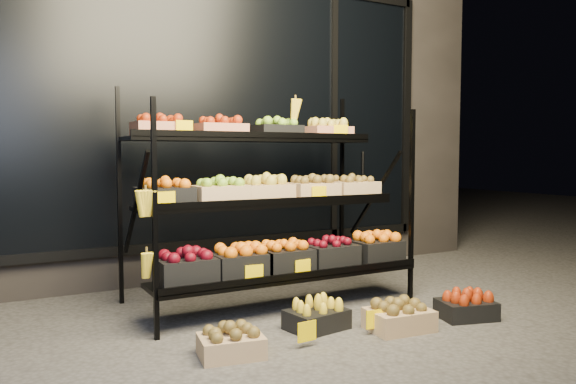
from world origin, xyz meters
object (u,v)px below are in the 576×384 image
floor_crate_midleft (317,315)px  floor_crate_midright (399,316)px  floor_crate_left (231,342)px  display_rack (270,202)px

floor_crate_midleft → floor_crate_midright: floor_crate_midright is taller
floor_crate_midleft → floor_crate_left: bearing=-173.1°
floor_crate_left → floor_crate_midright: size_ratio=0.93×
display_rack → floor_crate_midright: display_rack is taller
display_rack → floor_crate_left: size_ratio=5.48×
floor_crate_left → floor_crate_midleft: 0.72m
display_rack → floor_crate_left: (-0.72, -0.91, -0.70)m
display_rack → floor_crate_midleft: display_rack is taller
floor_crate_left → floor_crate_midright: (1.15, -0.09, 0.01)m
floor_crate_midright → floor_crate_left: bearing=-178.8°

